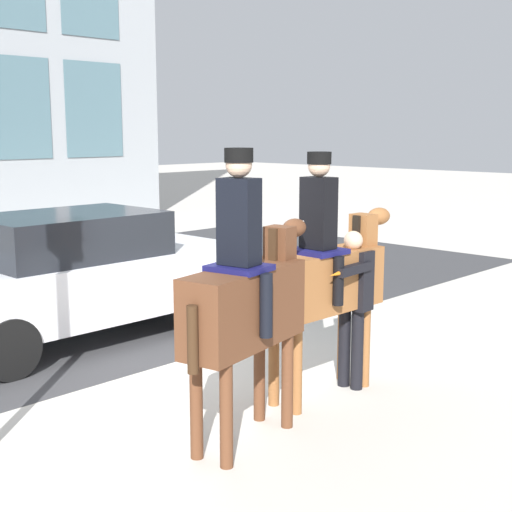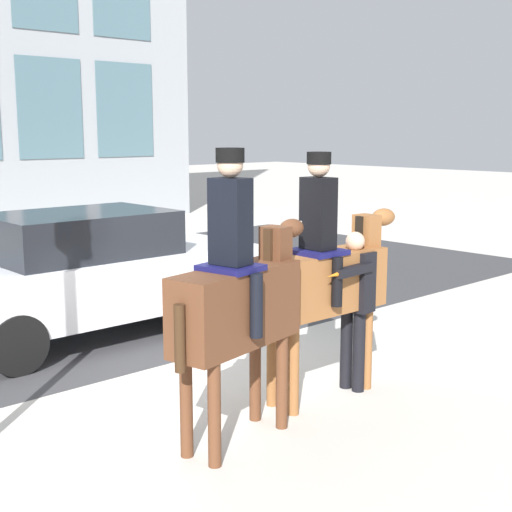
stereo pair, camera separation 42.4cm
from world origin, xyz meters
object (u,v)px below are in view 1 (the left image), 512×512
at_px(pedestrian_bystander, 352,297).
at_px(street_car_near_lane, 76,275).
at_px(mounted_horse_companion, 324,274).
at_px(mounted_horse_lead, 246,298).

height_order(pedestrian_bystander, street_car_near_lane, pedestrian_bystander).
bearing_deg(pedestrian_bystander, street_car_near_lane, -78.95).
bearing_deg(mounted_horse_companion, mounted_horse_lead, -169.25).
relative_size(mounted_horse_lead, street_car_near_lane, 0.57).
bearing_deg(pedestrian_bystander, mounted_horse_lead, -0.39).
distance_m(mounted_horse_companion, pedestrian_bystander, 0.47).
height_order(mounted_horse_companion, street_car_near_lane, mounted_horse_companion).
xyz_separation_m(mounted_horse_companion, street_car_near_lane, (-0.70, 3.59, -0.42)).
bearing_deg(mounted_horse_lead, street_car_near_lane, 69.12).
relative_size(pedestrian_bystander, street_car_near_lane, 0.38).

